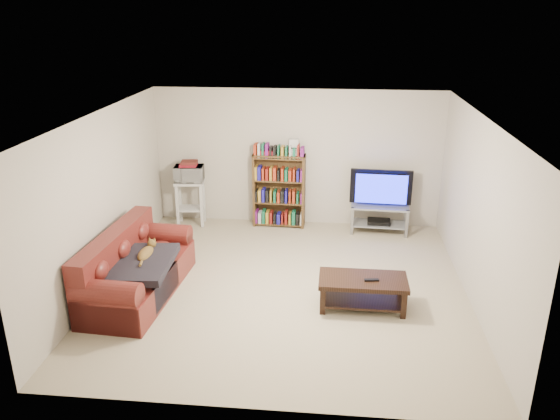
# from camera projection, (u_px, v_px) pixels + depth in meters

# --- Properties ---
(floor) EXTENTS (5.00, 5.00, 0.00)m
(floor) POSITION_uv_depth(u_px,v_px,m) (284.00, 287.00, 7.65)
(floor) COLOR #C1B390
(floor) RESTS_ON ground
(ceiling) EXTENTS (5.00, 5.00, 0.00)m
(ceiling) POSITION_uv_depth(u_px,v_px,m) (285.00, 117.00, 6.81)
(ceiling) COLOR white
(ceiling) RESTS_ON ground
(wall_back) EXTENTS (5.00, 0.00, 5.00)m
(wall_back) POSITION_uv_depth(u_px,v_px,m) (297.00, 158.00, 9.56)
(wall_back) COLOR beige
(wall_back) RESTS_ON ground
(wall_front) EXTENTS (5.00, 0.00, 5.00)m
(wall_front) POSITION_uv_depth(u_px,v_px,m) (259.00, 302.00, 4.90)
(wall_front) COLOR beige
(wall_front) RESTS_ON ground
(wall_left) EXTENTS (0.00, 5.00, 5.00)m
(wall_left) POSITION_uv_depth(u_px,v_px,m) (103.00, 200.00, 7.46)
(wall_left) COLOR beige
(wall_left) RESTS_ON ground
(wall_right) EXTENTS (0.00, 5.00, 5.00)m
(wall_right) POSITION_uv_depth(u_px,v_px,m) (478.00, 213.00, 7.00)
(wall_right) COLOR beige
(wall_right) RESTS_ON ground
(sofa) EXTENTS (1.03, 2.13, 0.89)m
(sofa) POSITION_uv_depth(u_px,v_px,m) (133.00, 273.00, 7.37)
(sofa) COLOR maroon
(sofa) RESTS_ON floor
(blanket) EXTENTS (0.82, 1.05, 0.18)m
(blanket) POSITION_uv_depth(u_px,v_px,m) (140.00, 264.00, 7.14)
(blanket) COLOR black
(blanket) RESTS_ON sofa
(cat) EXTENTS (0.26, 0.58, 0.17)m
(cat) POSITION_uv_depth(u_px,v_px,m) (146.00, 254.00, 7.29)
(cat) COLOR brown
(cat) RESTS_ON sofa
(coffee_table) EXTENTS (1.14, 0.58, 0.41)m
(coffee_table) POSITION_uv_depth(u_px,v_px,m) (363.00, 287.00, 7.05)
(coffee_table) COLOR black
(coffee_table) RESTS_ON floor
(remote) EXTENTS (0.19, 0.08, 0.02)m
(remote) POSITION_uv_depth(u_px,v_px,m) (372.00, 280.00, 6.94)
(remote) COLOR black
(remote) RESTS_ON coffee_table
(tv_stand) EXTENTS (1.00, 0.49, 0.49)m
(tv_stand) POSITION_uv_depth(u_px,v_px,m) (379.00, 214.00, 9.41)
(tv_stand) COLOR #999EA3
(tv_stand) RESTS_ON floor
(television) EXTENTS (1.06, 0.19, 0.61)m
(television) POSITION_uv_depth(u_px,v_px,m) (381.00, 189.00, 9.25)
(television) COLOR black
(television) RESTS_ON tv_stand
(dvd_player) EXTENTS (0.40, 0.29, 0.06)m
(dvd_player) POSITION_uv_depth(u_px,v_px,m) (379.00, 222.00, 9.46)
(dvd_player) COLOR black
(dvd_player) RESTS_ON tv_stand
(bookshelf) EXTENTS (0.92, 0.31, 1.31)m
(bookshelf) POSITION_uv_depth(u_px,v_px,m) (279.00, 189.00, 9.59)
(bookshelf) COLOR #4F371B
(bookshelf) RESTS_ON floor
(shelf_clutter) EXTENTS (0.67, 0.21, 0.28)m
(shelf_clutter) POSITION_uv_depth(u_px,v_px,m) (285.00, 148.00, 9.33)
(shelf_clutter) COLOR silver
(shelf_clutter) RESTS_ON bookshelf
(microwave_stand) EXTENTS (0.54, 0.42, 0.81)m
(microwave_stand) POSITION_uv_depth(u_px,v_px,m) (190.00, 197.00, 9.69)
(microwave_stand) COLOR silver
(microwave_stand) RESTS_ON floor
(microwave) EXTENTS (0.53, 0.39, 0.28)m
(microwave) POSITION_uv_depth(u_px,v_px,m) (189.00, 174.00, 9.54)
(microwave) COLOR silver
(microwave) RESTS_ON microwave_stand
(game_boxes) EXTENTS (0.32, 0.28, 0.05)m
(game_boxes) POSITION_uv_depth(u_px,v_px,m) (188.00, 165.00, 9.49)
(game_boxes) COLOR maroon
(game_boxes) RESTS_ON microwave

